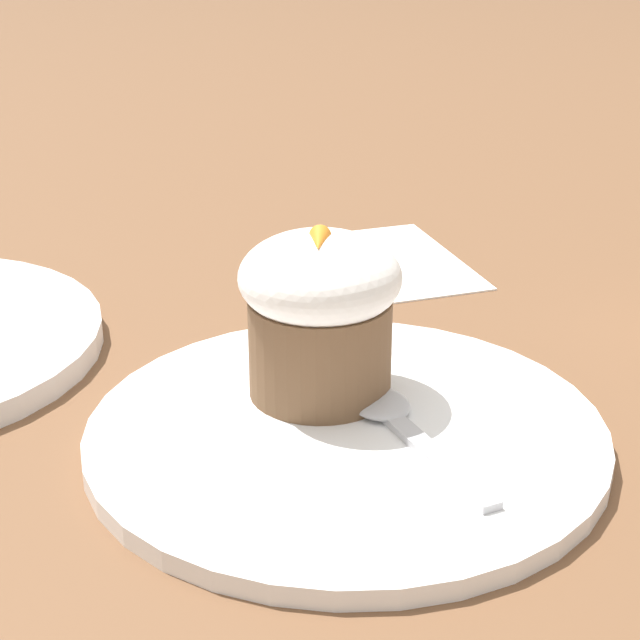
{
  "coord_description": "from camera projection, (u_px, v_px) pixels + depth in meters",
  "views": [
    {
      "loc": [
        0.45,
        0.01,
        0.27
      ],
      "look_at": [
        -0.03,
        -0.01,
        0.05
      ],
      "focal_mm": 60.0,
      "sensor_mm": 36.0,
      "label": 1
    }
  ],
  "objects": [
    {
      "name": "dessert_plate",
      "position": [
        346.0,
        435.0,
        0.52
      ],
      "size": [
        0.25,
        0.25,
        0.01
      ],
      "color": "white",
      "rests_on": "ground_plane"
    },
    {
      "name": "spoon",
      "position": [
        396.0,
        419.0,
        0.52
      ],
      "size": [
        0.11,
        0.08,
        0.01
      ],
      "color": "#B7B7BC",
      "rests_on": "dessert_plate"
    },
    {
      "name": "carrot_cake",
      "position": [
        320.0,
        311.0,
        0.53
      ],
      "size": [
        0.08,
        0.08,
        0.09
      ],
      "color": "brown",
      "rests_on": "dessert_plate"
    },
    {
      "name": "ground_plane",
      "position": [
        346.0,
        444.0,
        0.52
      ],
      "size": [
        4.0,
        4.0,
        0.0
      ],
      "primitive_type": "plane",
      "color": "brown"
    },
    {
      "name": "paper_napkin",
      "position": [
        374.0,
        263.0,
        0.74
      ],
      "size": [
        0.17,
        0.16,
        0.0
      ],
      "color": "white",
      "rests_on": "ground_plane"
    }
  ]
}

